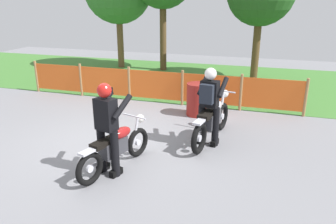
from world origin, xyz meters
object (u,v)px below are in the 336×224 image
at_px(motorcycle_lead, 116,147).
at_px(rider_lead, 107,126).
at_px(rider_trailing, 209,103).
at_px(oil_drum, 197,99).
at_px(motorcycle_trailing, 212,120).

relative_size(motorcycle_lead, rider_lead, 1.09).
xyz_separation_m(rider_lead, rider_trailing, (1.47, 1.76, 0.03)).
bearing_deg(rider_trailing, rider_lead, 150.15).
bearing_deg(rider_trailing, oil_drum, 29.54).
bearing_deg(motorcycle_trailing, rider_lead, 152.84).
height_order(motorcycle_lead, rider_trailing, rider_trailing).
xyz_separation_m(motorcycle_lead, rider_lead, (-0.05, -0.17, 0.48)).
bearing_deg(oil_drum, motorcycle_trailing, -66.80).
bearing_deg(motorcycle_lead, oil_drum, 3.48).
height_order(motorcycle_trailing, rider_lead, rider_lead).
bearing_deg(motorcycle_trailing, motorcycle_lead, 151.23).
bearing_deg(rider_trailing, motorcycle_trailing, 0.51).
distance_m(motorcycle_lead, oil_drum, 3.46).
bearing_deg(motorcycle_lead, rider_trailing, -25.18).
relative_size(rider_trailing, oil_drum, 1.92).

